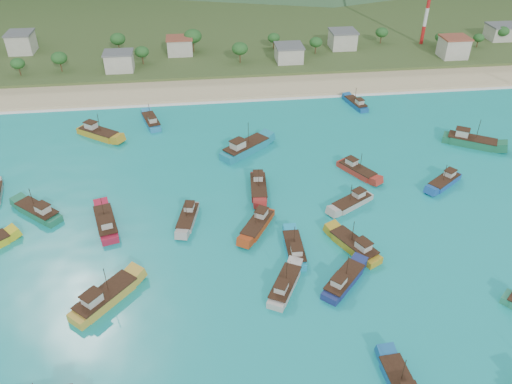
{
  "coord_description": "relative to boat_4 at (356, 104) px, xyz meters",
  "views": [
    {
      "loc": [
        -2.76,
        -64.28,
        59.81
      ],
      "look_at": [
        7.28,
        18.0,
        3.0
      ],
      "focal_mm": 35.0,
      "sensor_mm": 36.0,
      "label": 1
    }
  ],
  "objects": [
    {
      "name": "land",
      "position": [
        -41.14,
        78.19,
        -0.62
      ],
      "size": [
        400.0,
        110.0,
        2.4
      ],
      "primitive_type": "cube",
      "color": "#385123",
      "rests_on": "ground"
    },
    {
      "name": "boat_16",
      "position": [
        -61.06,
        -67.61,
        0.26
      ],
      "size": [
        10.51,
        11.19,
        7.01
      ],
      "rotation": [
        0.0,
        0.0,
        5.55
      ],
      "color": "gold",
      "rests_on": "ground"
    },
    {
      "name": "boat_4",
      "position": [
        0.0,
        0.0,
        0.0
      ],
      "size": [
        4.89,
        9.82,
        5.57
      ],
      "rotation": [
        0.0,
        0.0,
        0.23
      ],
      "color": "#15518F",
      "rests_on": "ground"
    },
    {
      "name": "boat_12",
      "position": [
        -63.32,
        -47.81,
        0.18
      ],
      "size": [
        6.05,
        11.57,
        6.56
      ],
      "rotation": [
        0.0,
        0.0,
        0.26
      ],
      "color": "#A41831",
      "rests_on": "ground"
    },
    {
      "name": "boat_20",
      "position": [
        -77.15,
        -42.31,
        0.17
      ],
      "size": [
        10.42,
        9.64,
        6.49
      ],
      "rotation": [
        0.0,
        0.0,
        0.86
      ],
      "color": "#1D6C4C",
      "rests_on": "ground"
    },
    {
      "name": "boat_8",
      "position": [
        -69.84,
        -9.97,
        0.25
      ],
      "size": [
        11.49,
        9.78,
        6.94
      ],
      "rotation": [
        0.0,
        0.0,
        4.07
      ],
      "color": "#BB8B21",
      "rests_on": "ground"
    },
    {
      "name": "surf_line",
      "position": [
        -41.14,
        7.69,
        -0.62
      ],
      "size": [
        400.0,
        2.5,
        0.08
      ],
      "primitive_type": "cube",
      "color": "white",
      "rests_on": "ground"
    },
    {
      "name": "boat_24",
      "position": [
        -32.09,
        -68.24,
        0.04
      ],
      "size": [
        7.22,
        10.03,
        5.81
      ],
      "rotation": [
        0.0,
        0.0,
        5.79
      ],
      "color": "#B0A9A0",
      "rests_on": "ground"
    },
    {
      "name": "boat_6",
      "position": [
        -56.95,
        -4.52,
        0.07
      ],
      "size": [
        5.67,
        10.54,
        5.98
      ],
      "rotation": [
        0.0,
        0.0,
        0.28
      ],
      "color": "teal",
      "rests_on": "ground"
    },
    {
      "name": "boat_26",
      "position": [
        -47.74,
        -47.71,
        0.0
      ],
      "size": [
        4.79,
        9.84,
        5.59
      ],
      "rotation": [
        0.0,
        0.0,
        2.92
      ],
      "color": "#A69C97",
      "rests_on": "ground"
    },
    {
      "name": "boat_25",
      "position": [
        -22.18,
        -68.33,
        0.08
      ],
      "size": [
        9.14,
        9.46,
        6.0
      ],
      "rotation": [
        0.0,
        0.0,
        5.53
      ],
      "color": "navy",
      "rests_on": "ground"
    },
    {
      "name": "ground",
      "position": [
        -41.14,
        -61.81,
        -0.62
      ],
      "size": [
        600.0,
        600.0,
        0.0
      ],
      "primitive_type": "plane",
      "color": "#0C8A85",
      "rests_on": "ground"
    },
    {
      "name": "village",
      "position": [
        -31.35,
        41.2,
        3.9
      ],
      "size": [
        214.3,
        30.91,
        6.89
      ],
      "color": "beige",
      "rests_on": "ground"
    },
    {
      "name": "boat_33",
      "position": [
        7.52,
        -41.48,
        0.02
      ],
      "size": [
        9.47,
        7.9,
        5.68
      ],
      "rotation": [
        0.0,
        0.0,
        2.19
      ],
      "color": "#194FA1",
      "rests_on": "ground"
    },
    {
      "name": "boat_14",
      "position": [
        -34.53,
        -51.61,
        0.08
      ],
      "size": [
        7.83,
        10.25,
        6.01
      ],
      "rotation": [
        0.0,
        0.0,
        2.6
      ],
      "color": "#AB3914",
      "rests_on": "ground"
    },
    {
      "name": "boat_31",
      "position": [
        -14.46,
        -46.54,
        0.03
      ],
      "size": [
        9.82,
        7.48,
        5.75
      ],
      "rotation": [
        0.0,
        0.0,
        2.11
      ],
      "color": "#B0A89F",
      "rests_on": "ground"
    },
    {
      "name": "boat_28",
      "position": [
        -17.88,
        -60.01,
        0.14
      ],
      "size": [
        7.86,
        10.99,
        6.36
      ],
      "rotation": [
        0.0,
        0.0,
        0.49
      ],
      "color": "#B08D1E",
      "rests_on": "ground"
    },
    {
      "name": "boat_18",
      "position": [
        -28.83,
        -59.51,
        0.04
      ],
      "size": [
        3.08,
        9.83,
        5.78
      ],
      "rotation": [
        0.0,
        0.0,
        6.26
      ],
      "color": "#1791B9",
      "rests_on": "ground"
    },
    {
      "name": "boat_13",
      "position": [
        -33.81,
        -22.3,
        0.42
      ],
      "size": [
        12.85,
        11.48,
        7.89
      ],
      "rotation": [
        0.0,
        0.0,
        5.39
      ],
      "color": "teal",
      "rests_on": "ground"
    },
    {
      "name": "boat_10",
      "position": [
        -32.75,
        -39.01,
        0.13
      ],
      "size": [
        3.96,
        10.84,
        6.28
      ],
      "rotation": [
        0.0,
        0.0,
        3.06
      ],
      "color": "#A52523",
      "rests_on": "ground"
    },
    {
      "name": "vegetation",
      "position": [
        -39.26,
        41.29,
        4.46
      ],
      "size": [
        277.51,
        25.65,
        8.91
      ],
      "color": "#235623",
      "rests_on": "ground"
    },
    {
      "name": "boat_29",
      "position": [
        21.42,
        -25.46,
        0.35
      ],
      "size": [
        12.72,
        9.84,
        7.48
      ],
      "rotation": [
        0.0,
        0.0,
        4.16
      ],
      "color": "#196644",
      "rests_on": "ground"
    },
    {
      "name": "boat_27",
      "position": [
        -9.98,
        -34.79,
        0.05
      ],
      "size": [
        7.65,
        10.0,
        5.86
      ],
      "rotation": [
        0.0,
        0.0,
        3.69
      ],
      "color": "#B02D21",
      "rests_on": "ground"
    },
    {
      "name": "beach",
      "position": [
        -41.14,
        17.19,
        -0.62
      ],
      "size": [
        400.0,
        18.0,
        1.2
      ],
      "primitive_type": "cube",
      "color": "beige",
      "rests_on": "ground"
    }
  ]
}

